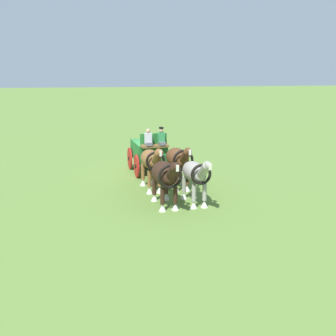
{
  "coord_description": "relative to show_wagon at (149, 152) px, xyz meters",
  "views": [
    {
      "loc": [
        23.46,
        -2.95,
        5.67
      ],
      "look_at": [
        4.37,
        0.34,
        1.2
      ],
      "focal_mm": 46.51,
      "sensor_mm": 36.0,
      "label": 1
    }
  ],
  "objects": [
    {
      "name": "draft_horse_rear_near",
      "position": [
        3.39,
        0.95,
        0.21
      ],
      "size": [
        3.23,
        1.16,
        2.26
      ],
      "color": "brown",
      "rests_on": "ground"
    },
    {
      "name": "ground_plane",
      "position": [
        -0.17,
        -0.02,
        -1.17
      ],
      "size": [
        220.0,
        220.0,
        0.0
      ],
      "primitive_type": "plane",
      "color": "olive"
    },
    {
      "name": "draft_horse_lead_near",
      "position": [
        6.01,
        1.18,
        0.14
      ],
      "size": [
        3.05,
        1.03,
        2.17
      ],
      "color": "#9E998E",
      "rests_on": "ground"
    },
    {
      "name": "draft_horse_lead_off",
      "position": [
        6.1,
        -0.12,
        0.17
      ],
      "size": [
        3.15,
        1.17,
        2.21
      ],
      "color": "#331E14",
      "rests_on": "ground"
    },
    {
      "name": "draft_horse_rear_off",
      "position": [
        3.52,
        -0.34,
        0.22
      ],
      "size": [
        3.17,
        1.06,
        2.27
      ],
      "color": "brown",
      "rests_on": "ground"
    },
    {
      "name": "show_wagon",
      "position": [
        0.0,
        0.0,
        0.0
      ],
      "size": [
        5.61,
        2.14,
        2.7
      ],
      "color": "#236B2D",
      "rests_on": "ground"
    }
  ]
}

